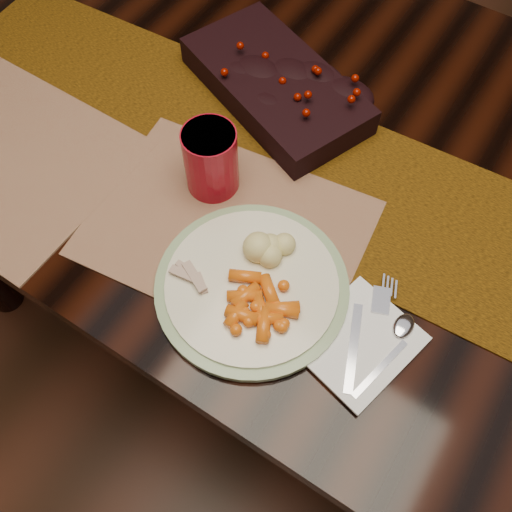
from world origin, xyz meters
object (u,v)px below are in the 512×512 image
Objects in this scene: centerpiece at (276,81)px; turkey_shreds at (194,273)px; dining_table at (337,265)px; napkin at (359,342)px; red_cup at (211,160)px; baby_carrots at (255,305)px; dinner_plate at (252,286)px; placemat_main at (227,228)px; mashed_potatoes at (277,245)px.

turkey_shreds is (0.10, -0.39, -0.01)m from centerpiece.
napkin is at bearing -63.82° from dining_table.
turkey_shreds is at bearing -63.65° from red_cup.
turkey_shreds is at bearing -177.39° from baby_carrots.
turkey_shreds is 0.58× the size of red_cup.
placemat_main is at bearing 143.18° from dinner_plate.
centerpiece is (-0.21, 0.05, 0.41)m from dining_table.
placemat_main is at bearing 97.09° from turkey_shreds.
dinner_plate is (-0.03, -0.31, 0.39)m from dining_table.
red_cup reaches higher than placemat_main.
napkin is (0.27, -0.06, 0.00)m from placemat_main.
baby_carrots is at bearing -76.40° from mashed_potatoes.
dining_table is 0.53m from baby_carrots.
dinner_plate is at bearing 23.79° from turkey_shreds.
placemat_main is at bearing 177.63° from mashed_potatoes.
baby_carrots is at bearing -40.57° from red_cup.
red_cup reaches higher than centerpiece.
dining_table is 15.12× the size of red_cup.
baby_carrots reaches higher than placemat_main.
dining_table is 0.49m from mashed_potatoes.
placemat_main is at bearing -73.00° from centerpiece.
red_cup is (0.02, -0.23, 0.02)m from centerpiece.
dining_table is 21.08× the size of mashed_potatoes.
placemat_main is 4.34× the size of baby_carrots.
napkin is (0.36, -0.35, -0.03)m from centerpiece.
napkin is 1.34× the size of red_cup.
baby_carrots is 0.62× the size of napkin.
red_cup is at bearing 139.43° from baby_carrots.
dinner_plate is 0.04m from baby_carrots.
napkin is (0.18, 0.01, -0.01)m from dinner_plate.
baby_carrots reaches higher than dining_table.
mashed_potatoes is at bearing -9.60° from placemat_main.
napkin is (0.15, -0.30, 0.38)m from dining_table.
baby_carrots reaches higher than napkin.
mashed_potatoes is 0.19m from napkin.
dining_table is at bearing 72.75° from turkey_shreds.
centerpiece is at bearing 149.59° from napkin.
baby_carrots is (0.12, -0.10, 0.03)m from placemat_main.
napkin reaches higher than dining_table.
dining_table is 4.19× the size of placemat_main.
placemat_main is 3.61× the size of red_cup.
mashed_potatoes reaches higher than baby_carrots.
turkey_shreds is at bearing -107.25° from dining_table.
napkin is at bearing -19.68° from placemat_main.
turkey_shreds reaches higher than napkin.
turkey_shreds is at bearing -90.14° from placemat_main.
mashed_potatoes is 0.72× the size of red_cup.
dinner_plate reaches higher than dining_table.
red_cup reaches higher than baby_carrots.
baby_carrots is at bearing -90.33° from dining_table.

